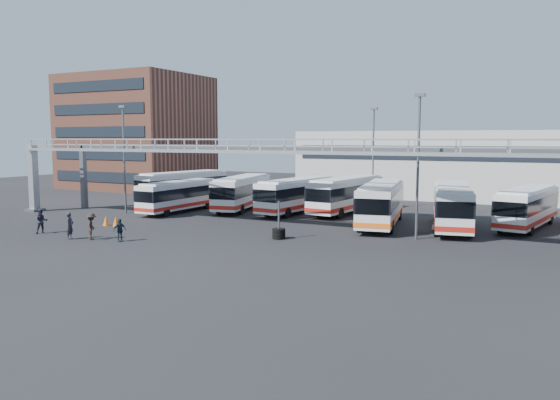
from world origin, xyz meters
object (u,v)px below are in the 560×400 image
at_px(pedestrian_c, 92,226).
at_px(pedestrian_d, 120,230).
at_px(bus_7, 452,205).
at_px(bus_2, 179,195).
at_px(bus_6, 381,202).
at_px(bus_1, 183,186).
at_px(bus_8, 527,206).
at_px(cone_right, 116,221).
at_px(bus_3, 242,191).
at_px(bus_4, 297,194).
at_px(pedestrian_b, 41,221).
at_px(light_pole_mid, 418,159).
at_px(light_pole_back, 373,152).
at_px(cone_left, 106,221).
at_px(light_pole_left, 124,153).
at_px(bus_5, 346,194).
at_px(tire_stack, 279,232).
at_px(pedestrian_a, 70,226).

relative_size(pedestrian_c, pedestrian_d, 1.17).
relative_size(bus_7, pedestrian_d, 7.31).
bearing_deg(bus_2, bus_6, 3.29).
bearing_deg(bus_1, bus_8, 7.53).
bearing_deg(bus_2, cone_right, -84.50).
bearing_deg(bus_6, bus_3, 156.66).
bearing_deg(bus_2, pedestrian_c, -75.19).
relative_size(bus_4, pedestrian_b, 5.97).
distance_m(light_pole_mid, bus_3, 21.49).
bearing_deg(pedestrian_b, bus_3, 18.96).
xyz_separation_m(light_pole_back, cone_left, (-16.12, -20.49, -5.33)).
xyz_separation_m(bus_4, bus_6, (9.44, -3.84, 0.11)).
bearing_deg(bus_3, pedestrian_c, -104.49).
height_order(bus_4, bus_8, bus_4).
relative_size(bus_2, pedestrian_c, 5.29).
bearing_deg(bus_4, pedestrian_c, -103.19).
distance_m(light_pole_back, pedestrian_c, 28.85).
height_order(bus_6, bus_8, bus_6).
bearing_deg(bus_8, bus_6, -149.06).
bearing_deg(cone_left, bus_7, 23.71).
height_order(bus_8, pedestrian_c, bus_8).
height_order(light_pole_left, bus_6, light_pole_left).
bearing_deg(cone_right, pedestrian_c, -61.78).
relative_size(bus_2, bus_3, 0.89).
xyz_separation_m(bus_2, pedestrian_b, (-1.69, -14.48, -0.75)).
relative_size(bus_3, bus_5, 0.98).
relative_size(pedestrian_b, tire_stack, 0.69).
relative_size(light_pole_left, cone_left, 12.88).
bearing_deg(pedestrian_b, bus_8, -21.99).
bearing_deg(bus_3, pedestrian_a, -108.78).
relative_size(bus_1, pedestrian_a, 6.00).
distance_m(bus_4, bus_6, 10.19).
xyz_separation_m(cone_left, cone_right, (0.92, 0.18, 0.01)).
distance_m(light_pole_back, bus_3, 13.77).
bearing_deg(bus_7, bus_3, 160.93).
bearing_deg(pedestrian_a, pedestrian_c, -88.95).
bearing_deg(light_pole_mid, cone_left, -167.17).
distance_m(bus_5, pedestrian_c, 23.95).
bearing_deg(pedestrian_a, bus_6, -67.91).
distance_m(light_pole_mid, pedestrian_a, 25.01).
distance_m(light_pole_left, bus_8, 35.79).
xyz_separation_m(bus_2, tire_stack, (15.18, -8.25, -1.22)).
distance_m(pedestrian_a, pedestrian_d, 3.88).
distance_m(bus_4, cone_right, 17.05).
bearing_deg(bus_6, bus_1, 156.60).
distance_m(bus_6, pedestrian_d, 20.61).
xyz_separation_m(bus_3, pedestrian_a, (-2.43, -19.55, -0.88)).
relative_size(bus_1, bus_6, 0.98).
bearing_deg(bus_4, pedestrian_a, -106.44).
height_order(light_pole_back, pedestrian_c, light_pole_back).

